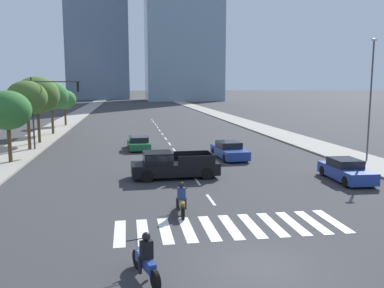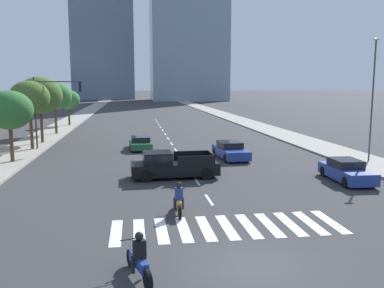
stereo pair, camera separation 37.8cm
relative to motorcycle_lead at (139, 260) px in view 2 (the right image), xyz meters
The scene contains 18 objects.
ground_plane 3.72m from the motorcycle_lead, ahead, with size 800.00×800.00×0.00m, color #333335.
sidewalk_east 34.75m from the motorcycle_lead, 60.45° to the left, with size 4.00×260.00×0.15m, color gray.
sidewalk_west 31.79m from the motorcycle_lead, 107.99° to the left, with size 4.00×260.00×0.15m, color gray.
crosswalk_near 5.43m from the motorcycle_lead, 47.29° to the left, with size 9.45×2.96×0.01m.
lane_divider_center 32.18m from the motorcycle_lead, 83.46° to the left, with size 0.14×50.00×0.01m.
motorcycle_lead is the anchor object (origin of this frame).
motorcycle_trailing 6.28m from the motorcycle_lead, 72.54° to the left, with size 0.70×2.18×1.49m.
pickup_truck 13.36m from the motorcycle_lead, 80.59° to the left, with size 5.49×2.20×1.67m.
sedan_blue_0 20.71m from the motorcycle_lead, 68.68° to the left, with size 2.14×4.80×1.32m.
sedan_green_1 24.91m from the motorcycle_lead, 88.75° to the left, with size 2.03×4.35×1.19m.
sedan_blue_2 16.58m from the motorcycle_lead, 40.30° to the left, with size 1.90×4.37×1.32m.
traffic_signal_far 26.97m from the motorcycle_lead, 105.48° to the left, with size 4.49×0.28×6.32m.
street_lamp_east 24.20m from the motorcycle_lead, 42.72° to the left, with size 0.50×0.24×8.99m.
street_tree_nearest 21.80m from the motorcycle_lead, 114.75° to the left, with size 3.37×3.37×5.25m.
street_tree_second 27.49m from the motorcycle_lead, 109.37° to the left, with size 3.45×3.45×6.02m.
street_tree_third 31.40m from the motorcycle_lead, 106.84° to the left, with size 4.23×4.23×6.45m.
street_tree_fourth 38.56m from the motorcycle_lead, 103.60° to the left, with size 3.87×3.87×6.05m.
street_tree_fifth 48.27m from the motorcycle_lead, 100.79° to the left, with size 3.16×3.16×4.93m.
Camera 2 is at (-3.74, -11.83, 5.79)m, focal length 37.81 mm.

